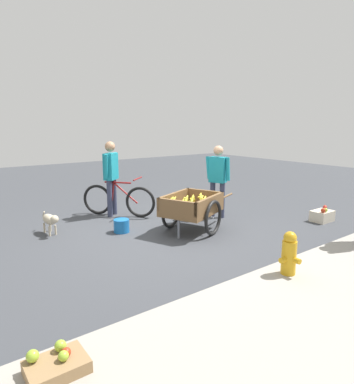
{
  "coord_description": "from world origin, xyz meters",
  "views": [
    {
      "loc": [
        3.41,
        4.92,
        1.97
      ],
      "look_at": [
        -0.16,
        0.08,
        0.75
      ],
      "focal_mm": 31.82,
      "sensor_mm": 36.0,
      "label": 1
    }
  ],
  "objects_px": {
    "cyclist_person": "(111,172)",
    "plastic_bucket": "(122,226)",
    "fruit_cart": "(191,208)",
    "vendor_person": "(218,175)",
    "bicycle": "(118,200)",
    "dog": "(50,220)",
    "fire_hydrant": "(289,258)",
    "mixed_fruit_crate": "(322,215)",
    "apple_crate": "(57,372)"
  },
  "relations": [
    {
      "from": "cyclist_person",
      "to": "plastic_bucket",
      "type": "distance_m",
      "value": 1.49
    },
    {
      "from": "fruit_cart",
      "to": "plastic_bucket",
      "type": "relative_size",
      "value": 6.36
    },
    {
      "from": "fruit_cart",
      "to": "vendor_person",
      "type": "bearing_deg",
      "value": -157.29
    },
    {
      "from": "bicycle",
      "to": "dog",
      "type": "bearing_deg",
      "value": 14.34
    },
    {
      "from": "fire_hydrant",
      "to": "mixed_fruit_crate",
      "type": "xyz_separation_m",
      "value": [
        -2.89,
        -1.26,
        -0.21
      ]
    },
    {
      "from": "vendor_person",
      "to": "fire_hydrant",
      "type": "height_order",
      "value": "vendor_person"
    },
    {
      "from": "bicycle",
      "to": "dog",
      "type": "relative_size",
      "value": 1.97
    },
    {
      "from": "cyclist_person",
      "to": "fire_hydrant",
      "type": "distance_m",
      "value": 4.29
    },
    {
      "from": "plastic_bucket",
      "to": "mixed_fruit_crate",
      "type": "height_order",
      "value": "mixed_fruit_crate"
    },
    {
      "from": "fire_hydrant",
      "to": "mixed_fruit_crate",
      "type": "relative_size",
      "value": 1.52
    },
    {
      "from": "dog",
      "to": "apple_crate",
      "type": "height_order",
      "value": "dog"
    },
    {
      "from": "dog",
      "to": "apple_crate",
      "type": "bearing_deg",
      "value": 74.27
    },
    {
      "from": "fruit_cart",
      "to": "fire_hydrant",
      "type": "relative_size",
      "value": 2.71
    },
    {
      "from": "fruit_cart",
      "to": "dog",
      "type": "xyz_separation_m",
      "value": [
        2.15,
        -1.37,
        -0.17
      ]
    },
    {
      "from": "plastic_bucket",
      "to": "cyclist_person",
      "type": "bearing_deg",
      "value": -108.17
    },
    {
      "from": "fruit_cart",
      "to": "apple_crate",
      "type": "xyz_separation_m",
      "value": [
        3.2,
        2.36,
        -0.32
      ]
    },
    {
      "from": "apple_crate",
      "to": "mixed_fruit_crate",
      "type": "distance_m",
      "value": 5.9
    },
    {
      "from": "dog",
      "to": "plastic_bucket",
      "type": "bearing_deg",
      "value": 149.03
    },
    {
      "from": "dog",
      "to": "plastic_bucket",
      "type": "height_order",
      "value": "dog"
    },
    {
      "from": "fruit_cart",
      "to": "bicycle",
      "type": "height_order",
      "value": "bicycle"
    },
    {
      "from": "vendor_person",
      "to": "fruit_cart",
      "type": "bearing_deg",
      "value": 22.71
    },
    {
      "from": "vendor_person",
      "to": "bicycle",
      "type": "relative_size",
      "value": 1.14
    },
    {
      "from": "cyclist_person",
      "to": "plastic_bucket",
      "type": "height_order",
      "value": "cyclist_person"
    },
    {
      "from": "cyclist_person",
      "to": "mixed_fruit_crate",
      "type": "distance_m",
      "value": 4.47
    },
    {
      "from": "cyclist_person",
      "to": "plastic_bucket",
      "type": "xyz_separation_m",
      "value": [
        0.38,
        1.17,
        -0.83
      ]
    },
    {
      "from": "bicycle",
      "to": "apple_crate",
      "type": "height_order",
      "value": "bicycle"
    },
    {
      "from": "plastic_bucket",
      "to": "fire_hydrant",
      "type": "bearing_deg",
      "value": 103.47
    },
    {
      "from": "fire_hydrant",
      "to": "plastic_bucket",
      "type": "height_order",
      "value": "fire_hydrant"
    },
    {
      "from": "fruit_cart",
      "to": "plastic_bucket",
      "type": "bearing_deg",
      "value": -33.84
    },
    {
      "from": "cyclist_person",
      "to": "apple_crate",
      "type": "bearing_deg",
      "value": 59.33
    },
    {
      "from": "bicycle",
      "to": "mixed_fruit_crate",
      "type": "height_order",
      "value": "bicycle"
    },
    {
      "from": "cyclist_person",
      "to": "dog",
      "type": "distance_m",
      "value": 1.7
    },
    {
      "from": "fruit_cart",
      "to": "plastic_bucket",
      "type": "xyz_separation_m",
      "value": [
        1.07,
        -0.72,
        -0.32
      ]
    },
    {
      "from": "bicycle",
      "to": "mixed_fruit_crate",
      "type": "relative_size",
      "value": 3.02
    },
    {
      "from": "fruit_cart",
      "to": "plastic_bucket",
      "type": "distance_m",
      "value": 1.33
    },
    {
      "from": "vendor_person",
      "to": "dog",
      "type": "relative_size",
      "value": 2.25
    },
    {
      "from": "bicycle",
      "to": "fire_hydrant",
      "type": "relative_size",
      "value": 1.98
    },
    {
      "from": "bicycle",
      "to": "mixed_fruit_crate",
      "type": "xyz_separation_m",
      "value": [
        -3.15,
        2.85,
        -0.23
      ]
    },
    {
      "from": "dog",
      "to": "fire_hydrant",
      "type": "xyz_separation_m",
      "value": [
        -1.82,
        3.71,
        0.06
      ]
    },
    {
      "from": "apple_crate",
      "to": "mixed_fruit_crate",
      "type": "bearing_deg",
      "value": -167.47
    },
    {
      "from": "bicycle",
      "to": "apple_crate",
      "type": "distance_m",
      "value": 4.89
    },
    {
      "from": "bicycle",
      "to": "fire_hydrant",
      "type": "xyz_separation_m",
      "value": [
        -0.25,
        4.11,
        -0.02
      ]
    },
    {
      "from": "fire_hydrant",
      "to": "fruit_cart",
      "type": "bearing_deg",
      "value": -98.16
    },
    {
      "from": "cyclist_person",
      "to": "apple_crate",
      "type": "distance_m",
      "value": 5.01
    },
    {
      "from": "plastic_bucket",
      "to": "apple_crate",
      "type": "xyz_separation_m",
      "value": [
        2.14,
        3.08,
        0.0
      ]
    },
    {
      "from": "plastic_bucket",
      "to": "mixed_fruit_crate",
      "type": "relative_size",
      "value": 0.65
    },
    {
      "from": "fire_hydrant",
      "to": "mixed_fruit_crate",
      "type": "distance_m",
      "value": 3.16
    },
    {
      "from": "fruit_cart",
      "to": "vendor_person",
      "type": "xyz_separation_m",
      "value": [
        -1.06,
        -0.44,
        0.46
      ]
    },
    {
      "from": "cyclist_person",
      "to": "apple_crate",
      "type": "relative_size",
      "value": 3.63
    },
    {
      "from": "cyclist_person",
      "to": "fruit_cart",
      "type": "bearing_deg",
      "value": 109.97
    }
  ]
}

